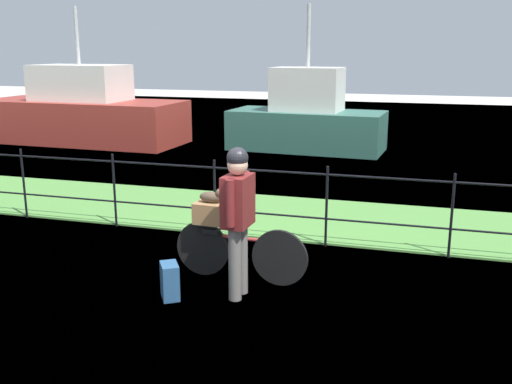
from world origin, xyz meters
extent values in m
plane|color=beige|center=(0.00, 0.00, 0.00)|extent=(60.00, 60.00, 0.00)
cube|color=#569342|center=(0.00, 3.39, 0.01)|extent=(27.00, 2.40, 0.03)
plane|color=#426684|center=(0.00, 9.85, 0.00)|extent=(30.00, 30.00, 0.00)
cylinder|color=black|center=(-4.09, 2.15, 0.57)|extent=(0.04, 0.04, 1.14)
cylinder|color=black|center=(-2.45, 2.15, 0.57)|extent=(0.04, 0.04, 1.14)
cylinder|color=black|center=(-0.82, 2.15, 0.57)|extent=(0.04, 0.04, 1.14)
cylinder|color=black|center=(0.82, 2.15, 0.57)|extent=(0.04, 0.04, 1.14)
cylinder|color=black|center=(2.45, 2.15, 0.57)|extent=(0.04, 0.04, 1.14)
cylinder|color=black|center=(0.00, 2.15, 0.40)|extent=(18.00, 0.03, 0.03)
cylinder|color=black|center=(0.00, 2.15, 1.02)|extent=(18.00, 0.03, 0.03)
cylinder|color=black|center=(0.54, 0.64, 0.33)|extent=(0.67, 0.08, 0.67)
cylinder|color=black|center=(-0.44, 0.69, 0.33)|extent=(0.67, 0.08, 0.67)
cylinder|color=#9E2D2D|center=(0.05, 0.67, 0.52)|extent=(0.76, 0.08, 0.04)
cube|color=black|center=(-0.32, 0.69, 0.57)|extent=(0.20, 0.10, 0.06)
cube|color=slate|center=(-0.32, 0.69, 0.66)|extent=(0.37, 0.18, 0.02)
cube|color=olive|center=(-0.32, 0.69, 0.79)|extent=(0.39, 0.31, 0.25)
ellipsoid|color=#4C3D2D|center=(-0.32, 0.69, 0.99)|extent=(0.29, 0.15, 0.13)
sphere|color=#4C3D2D|center=(-0.20, 0.68, 1.04)|extent=(0.11, 0.11, 0.11)
cylinder|color=slate|center=(0.18, 0.31, 0.41)|extent=(0.14, 0.14, 0.82)
cylinder|color=slate|center=(0.17, 0.11, 0.41)|extent=(0.14, 0.14, 0.82)
cube|color=maroon|center=(0.18, 0.21, 1.10)|extent=(0.28, 0.41, 0.56)
cylinder|color=maroon|center=(0.19, 0.43, 1.13)|extent=(0.10, 0.10, 0.50)
cylinder|color=maroon|center=(0.17, -0.01, 1.13)|extent=(0.10, 0.10, 0.50)
sphere|color=tan|center=(0.18, 0.21, 1.49)|extent=(0.22, 0.22, 0.22)
sphere|color=black|center=(0.18, 0.21, 1.57)|extent=(0.23, 0.23, 0.23)
cube|color=#28517A|center=(-0.53, -0.06, 0.20)|extent=(0.30, 0.33, 0.40)
cube|color=#336656|center=(-1.05, 9.83, 0.53)|extent=(4.18, 1.98, 1.05)
cube|color=silver|center=(-1.05, 9.83, 1.62)|extent=(1.87, 1.32, 1.14)
cylinder|color=#B2B2B2|center=(-1.05, 9.83, 2.99)|extent=(0.10, 0.10, 1.60)
cube|color=#9E3328|center=(-7.57, 9.28, 0.61)|extent=(5.98, 2.40, 1.21)
cube|color=silver|center=(-7.57, 9.28, 1.72)|extent=(2.65, 1.63, 1.01)
cylinder|color=#B2B2B2|center=(-7.57, 9.28, 3.02)|extent=(0.10, 0.10, 1.60)
camera|label=1|loc=(2.08, -5.51, 2.70)|focal=40.80mm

